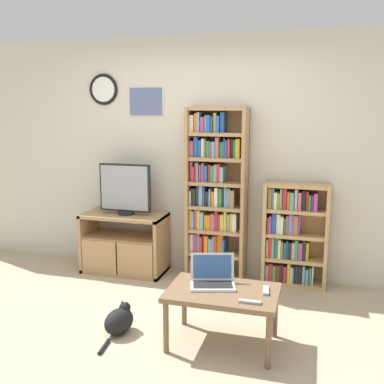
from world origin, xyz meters
The scene contains 11 objects.
ground_plane centered at (0.00, 0.00, 0.00)m, with size 18.00×18.00×0.00m, color tan.
wall_back centered at (-0.01, 1.70, 1.31)m, with size 6.85×0.09×2.60m.
tv_stand centered at (-0.78, 1.40, 0.34)m, with size 0.93×0.46×0.67m.
television centered at (-0.75, 1.41, 0.95)m, with size 0.59×0.18×0.57m.
bookshelf_tall centered at (0.23, 1.53, 0.91)m, with size 0.64×0.28×1.85m.
bookshelf_short centered at (1.06, 1.55, 0.53)m, with size 0.66×0.25×1.08m.
coffee_table centered at (0.63, 0.14, 0.40)m, with size 0.86×0.56×0.45m.
laptop centered at (0.53, 0.22, 0.51)m, with size 0.41×0.34×0.24m.
remote_near_laptop centered at (0.96, 0.20, 0.46)m, with size 0.06×0.16×0.02m.
remote_far_from_laptop centered at (0.87, -0.03, 0.46)m, with size 0.16×0.04×0.02m.
cat centered at (-0.23, 0.09, 0.11)m, with size 0.27×0.53×0.25m.
Camera 1 is at (1.31, -3.07, 1.86)m, focal length 42.00 mm.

